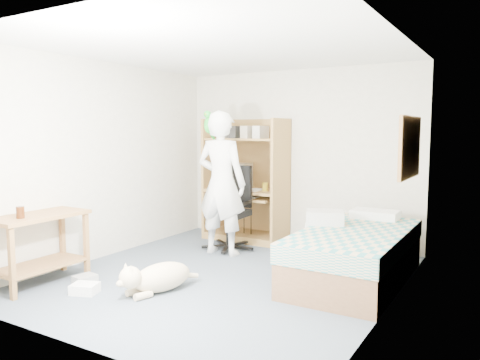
{
  "coord_description": "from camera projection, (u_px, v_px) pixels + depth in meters",
  "views": [
    {
      "loc": [
        2.76,
        -4.28,
        1.62
      ],
      "look_at": [
        -0.03,
        0.4,
        1.05
      ],
      "focal_mm": 35.0,
      "sensor_mm": 36.0,
      "label": 1
    }
  ],
  "objects": [
    {
      "name": "floor",
      "position": [
        224.0,
        276.0,
        5.23
      ],
      "size": [
        4.0,
        4.0,
        0.0
      ],
      "primitive_type": "plane",
      "color": "#485461",
      "rests_on": "ground"
    },
    {
      "name": "wall_back",
      "position": [
        298.0,
        157.0,
        6.81
      ],
      "size": [
        3.6,
        0.02,
        2.5
      ],
      "primitive_type": "cube",
      "color": "beige",
      "rests_on": "floor"
    },
    {
      "name": "wall_right",
      "position": [
        392.0,
        173.0,
        4.19
      ],
      "size": [
        0.02,
        4.0,
        2.5
      ],
      "primitive_type": "cube",
      "color": "beige",
      "rests_on": "floor"
    },
    {
      "name": "wall_left",
      "position": [
        106.0,
        160.0,
        6.01
      ],
      "size": [
        0.02,
        4.0,
        2.5
      ],
      "primitive_type": "cube",
      "color": "beige",
      "rests_on": "floor"
    },
    {
      "name": "ceiling",
      "position": [
        223.0,
        48.0,
        4.97
      ],
      "size": [
        3.6,
        4.0,
        0.02
      ],
      "primitive_type": "cube",
      "color": "white",
      "rests_on": "wall_back"
    },
    {
      "name": "computer_hutch",
      "position": [
        247.0,
        185.0,
        6.99
      ],
      "size": [
        1.2,
        0.63,
        1.8
      ],
      "color": "olive",
      "rests_on": "floor"
    },
    {
      "name": "bed",
      "position": [
        355.0,
        254.0,
        5.07
      ],
      "size": [
        1.02,
        2.02,
        0.66
      ],
      "color": "brown",
      "rests_on": "floor"
    },
    {
      "name": "side_desk",
      "position": [
        39.0,
        238.0,
        4.94
      ],
      "size": [
        0.5,
        1.0,
        0.75
      ],
      "color": "olive",
      "rests_on": "floor"
    },
    {
      "name": "corkboard",
      "position": [
        410.0,
        147.0,
        4.95
      ],
      "size": [
        0.04,
        0.94,
        0.66
      ],
      "color": "#9B7645",
      "rests_on": "wall_right"
    },
    {
      "name": "office_chair",
      "position": [
        231.0,
        219.0,
        6.46
      ],
      "size": [
        0.64,
        0.64,
        1.13
      ],
      "rotation": [
        0.0,
        0.0,
        0.04
      ],
      "color": "black",
      "rests_on": "floor"
    },
    {
      "name": "person",
      "position": [
        221.0,
        183.0,
        6.11
      ],
      "size": [
        0.7,
        0.48,
        1.88
      ],
      "primitive_type": "imported",
      "rotation": [
        0.0,
        0.0,
        3.19
      ],
      "color": "white",
      "rests_on": "floor"
    },
    {
      "name": "parrot",
      "position": [
        209.0,
        124.0,
        6.14
      ],
      "size": [
        0.14,
        0.24,
        0.38
      ],
      "rotation": [
        0.0,
        0.0,
        0.04
      ],
      "color": "#148E16",
      "rests_on": "person"
    },
    {
      "name": "dog",
      "position": [
        157.0,
        277.0,
        4.71
      ],
      "size": [
        0.48,
        0.93,
        0.36
      ],
      "rotation": [
        0.0,
        0.0,
        -0.3
      ],
      "color": "beige",
      "rests_on": "floor"
    },
    {
      "name": "printer_cart",
      "position": [
        324.0,
        241.0,
        5.39
      ],
      "size": [
        0.54,
        0.49,
        0.53
      ],
      "rotation": [
        0.0,
        0.0,
        0.38
      ],
      "color": "white",
      "rests_on": "floor"
    },
    {
      "name": "printer",
      "position": [
        325.0,
        218.0,
        5.36
      ],
      "size": [
        0.51,
        0.45,
        0.18
      ],
      "primitive_type": "cube",
      "rotation": [
        0.0,
        0.0,
        0.38
      ],
      "color": "#B5B5B0",
      "rests_on": "printer_cart"
    },
    {
      "name": "crt_monitor",
      "position": [
        236.0,
        175.0,
        7.08
      ],
      "size": [
        0.43,
        0.45,
        0.36
      ],
      "rotation": [
        0.0,
        0.0,
        0.12
      ],
      "color": "beige",
      "rests_on": "computer_hutch"
    },
    {
      "name": "keyboard",
      "position": [
        244.0,
        196.0,
        6.85
      ],
      "size": [
        0.45,
        0.16,
        0.03
      ],
      "primitive_type": "cube",
      "rotation": [
        0.0,
        0.0,
        -0.0
      ],
      "color": "beige",
      "rests_on": "computer_hutch"
    },
    {
      "name": "pencil_cup",
      "position": [
        265.0,
        187.0,
        6.73
      ],
      "size": [
        0.08,
        0.08,
        0.12
      ],
      "primitive_type": "cylinder",
      "color": "yellow",
      "rests_on": "computer_hutch"
    },
    {
      "name": "drink_glass",
      "position": [
        20.0,
        212.0,
        4.68
      ],
      "size": [
        0.08,
        0.08,
        0.12
      ],
      "primitive_type": "cylinder",
      "color": "#3E1C09",
      "rests_on": "side_desk"
    },
    {
      "name": "floor_box_a",
      "position": [
        85.0,
        289.0,
        4.68
      ],
      "size": [
        0.3,
        0.28,
        0.1
      ],
      "primitive_type": "cube",
      "rotation": [
        0.0,
        0.0,
        0.36
      ],
      "color": "white",
      "rests_on": "floor"
    },
    {
      "name": "floor_box_b",
      "position": [
        85.0,
        279.0,
        5.02
      ],
      "size": [
        0.21,
        0.24,
        0.08
      ],
      "primitive_type": "cube",
      "rotation": [
        0.0,
        0.0,
        -0.15
      ],
      "color": "#A5A5A1",
      "rests_on": "floor"
    }
  ]
}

